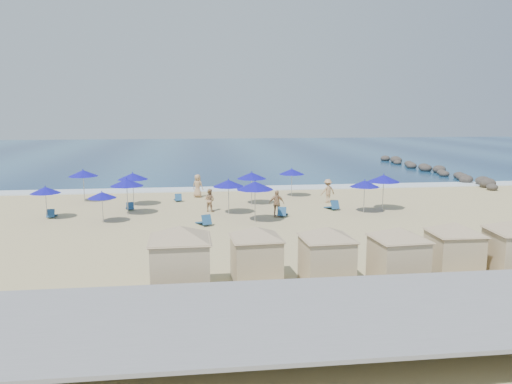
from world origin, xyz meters
TOP-DOWN VIEW (x-y plane):
  - ground at (0.00, 0.00)m, footprint 160.00×160.00m
  - ocean at (0.00, 55.00)m, footprint 160.00×80.00m
  - surf_line at (0.00, 15.50)m, footprint 160.00×2.50m
  - seawall at (0.00, -13.50)m, footprint 160.00×6.10m
  - rock_jetty at (24.01, 24.90)m, footprint 2.56×26.66m
  - trash_bin at (0.54, -4.94)m, footprint 0.96×0.96m
  - cabana_0 at (-3.31, -9.99)m, footprint 4.73×4.73m
  - cabana_1 at (-0.28, -9.06)m, footprint 4.12×4.12m
  - cabana_2 at (2.54, -9.56)m, footprint 4.17×4.17m
  - cabana_3 at (5.39, -9.95)m, footprint 4.15×4.15m
  - cabana_4 at (8.14, -9.31)m, footprint 4.12×4.12m
  - umbrella_0 at (-12.24, 4.59)m, footprint 1.94×1.94m
  - umbrella_1 at (-8.43, 3.00)m, footprint 1.80×1.80m
  - umbrella_2 at (-11.16, 10.76)m, footprint 2.25×2.25m
  - umbrella_3 at (-7.21, 5.33)m, footprint 2.24×2.24m
  - umbrella_4 at (-7.18, 8.60)m, footprint 2.23×2.23m
  - umbrella_5 at (-0.42, 4.69)m, footprint 2.15×2.15m
  - umbrella_6 at (1.06, 2.06)m, footprint 2.36×2.36m
  - umbrella_7 at (1.54, 7.96)m, footprint 2.22×2.22m
  - umbrella_8 at (5.18, 10.99)m, footprint 2.09×2.09m
  - umbrella_9 at (8.85, 3.97)m, footprint 2.06×2.06m
  - umbrella_10 at (10.49, 4.72)m, footprint 2.30×2.30m
  - beach_chair_0 at (-12.07, 4.98)m, footprint 0.59×1.18m
  - beach_chair_1 at (-7.28, 6.96)m, footprint 0.71×1.20m
  - beach_chair_2 at (-3.99, 10.03)m, footprint 0.66×1.22m
  - beach_chair_3 at (-2.14, 1.55)m, footprint 1.04×1.44m
  - beach_chair_4 at (3.07, 3.49)m, footprint 0.91×1.38m
  - beach_chair_5 at (7.02, 5.31)m, footprint 0.87×1.41m
  - beachgoer_0 at (-1.68, 5.80)m, footprint 0.98×0.92m
  - beachgoer_1 at (2.66, 3.43)m, footprint 1.08×0.53m
  - beachgoer_2 at (7.41, 8.07)m, footprint 1.31×0.97m
  - beachgoer_3 at (-2.44, 11.64)m, footprint 1.09×0.98m

SIDE VIEW (x-z plane):
  - ground at x=0.00m, z-range 0.00..0.00m
  - ocean at x=0.00m, z-range 0.00..0.06m
  - surf_line at x=0.00m, z-range 0.00..0.08m
  - beach_chair_1 at x=-7.28m, z-range -0.09..0.52m
  - beach_chair_0 at x=-12.07m, z-range -0.10..0.54m
  - beach_chair_2 at x=-3.99m, z-range -0.10..0.54m
  - beach_chair_4 at x=3.07m, z-range -0.11..0.59m
  - beach_chair_5 at x=7.02m, z-range -0.11..0.61m
  - beach_chair_3 at x=-2.14m, z-range -0.11..0.61m
  - rock_jetty at x=24.01m, z-range -0.12..0.84m
  - trash_bin at x=0.54m, z-range 0.00..0.84m
  - seawall at x=0.00m, z-range 0.04..1.26m
  - beachgoer_0 at x=-1.68m, z-range 0.00..1.60m
  - beachgoer_1 at x=2.66m, z-range 0.00..1.79m
  - beachgoer_2 at x=7.41m, z-range 0.00..1.81m
  - beachgoer_3 at x=-2.44m, z-range 0.00..1.88m
  - cabana_1 at x=-0.28m, z-range 0.19..2.78m
  - cabana_4 at x=8.14m, z-range 0.19..2.78m
  - cabana_3 at x=5.39m, z-range 0.19..2.80m
  - cabana_2 at x=2.54m, z-range 0.19..2.81m
  - cabana_0 at x=-3.31m, z-range 0.22..3.18m
  - umbrella_1 at x=-8.43m, z-range 0.75..2.80m
  - umbrella_0 at x=-12.24m, z-range 0.81..3.01m
  - umbrella_9 at x=8.85m, z-range 0.86..3.20m
  - umbrella_8 at x=5.18m, z-range 0.87..3.25m
  - umbrella_5 at x=-0.42m, z-range 0.90..3.35m
  - umbrella_7 at x=1.54m, z-range 0.93..3.45m
  - umbrella_4 at x=-7.18m, z-range 0.93..3.47m
  - umbrella_3 at x=-7.21m, z-range 0.93..3.48m
  - umbrella_2 at x=-11.16m, z-range 0.94..3.50m
  - umbrella_10 at x=10.49m, z-range 0.96..3.57m
  - umbrella_6 at x=1.06m, z-range 0.99..3.68m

